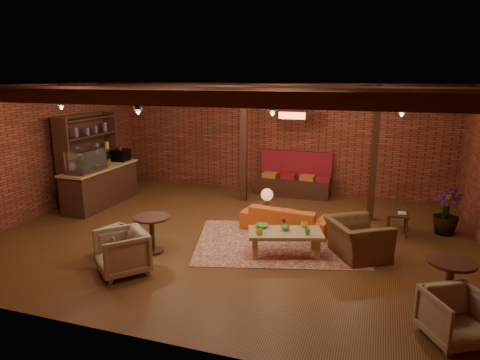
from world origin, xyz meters
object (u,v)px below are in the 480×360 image
(armchair_right, at_px, (358,233))
(round_table_right, at_px, (450,278))
(coffee_table, at_px, (285,234))
(armchair_a, at_px, (117,242))
(side_table_book, at_px, (398,215))
(armchair_b, at_px, (122,250))
(armchair_far, at_px, (456,315))
(round_table_left, at_px, (152,228))
(sofa, at_px, (286,218))
(plant_tall, at_px, (451,168))
(side_table_lamp, at_px, (267,198))

(armchair_right, relative_size, round_table_right, 1.39)
(coffee_table, relative_size, armchair_a, 2.41)
(coffee_table, relative_size, side_table_book, 2.98)
(side_table_book, bearing_deg, armchair_b, -143.26)
(round_table_right, height_order, armchair_far, round_table_right)
(coffee_table, bearing_deg, armchair_a, -159.46)
(round_table_left, distance_m, armchair_a, 0.69)
(armchair_b, bearing_deg, sofa, 94.18)
(armchair_b, xyz_separation_m, round_table_right, (5.27, 0.40, 0.11))
(coffee_table, height_order, armchair_far, armchair_far)
(armchair_right, bearing_deg, coffee_table, 72.82)
(armchair_b, relative_size, armchair_far, 1.11)
(coffee_table, bearing_deg, round_table_left, -165.01)
(sofa, distance_m, coffee_table, 1.37)
(armchair_b, xyz_separation_m, plant_tall, (5.64, 3.88, 1.07))
(armchair_b, distance_m, armchair_far, 5.28)
(sofa, bearing_deg, round_table_right, 146.88)
(round_table_right, bearing_deg, coffee_table, 155.38)
(sofa, xyz_separation_m, side_table_book, (2.36, 0.47, 0.18))
(coffee_table, height_order, side_table_lamp, side_table_lamp)
(round_table_left, height_order, armchair_right, armchair_right)
(round_table_left, bearing_deg, armchair_far, -14.56)
(sofa, xyz_separation_m, plant_tall, (3.36, 0.89, 1.20))
(coffee_table, height_order, armchair_a, coffee_table)
(side_table_lamp, relative_size, plant_tall, 0.30)
(side_table_lamp, bearing_deg, sofa, -20.20)
(armchair_right, bearing_deg, round_table_right, -171.24)
(armchair_right, bearing_deg, side_table_lamp, 28.89)
(armchair_b, height_order, armchair_right, armchair_right)
(side_table_lamp, distance_m, armchair_far, 4.98)
(sofa, relative_size, round_table_right, 2.47)
(sofa, height_order, round_table_right, round_table_right)
(side_table_book, height_order, armchair_far, armchair_far)
(round_table_right, bearing_deg, armchair_a, 178.73)
(armchair_right, relative_size, plant_tall, 0.37)
(round_table_left, distance_m, side_table_book, 5.23)
(side_table_book, height_order, round_table_right, round_table_right)
(armchair_far, bearing_deg, sofa, 102.33)
(armchair_a, height_order, armchair_far, armchair_far)
(round_table_left, bearing_deg, sofa, 41.84)
(round_table_left, height_order, round_table_right, round_table_right)
(sofa, bearing_deg, round_table_left, 49.61)
(round_table_left, distance_m, round_table_right, 5.26)
(sofa, xyz_separation_m, round_table_left, (-2.24, -2.01, 0.21))
(side_table_lamp, distance_m, round_table_right, 4.45)
(sofa, relative_size, coffee_table, 1.26)
(round_table_left, relative_size, plant_tall, 0.25)
(sofa, bearing_deg, plant_tall, -157.40)
(round_table_left, relative_size, armchair_b, 0.87)
(sofa, bearing_deg, armchair_far, 139.35)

